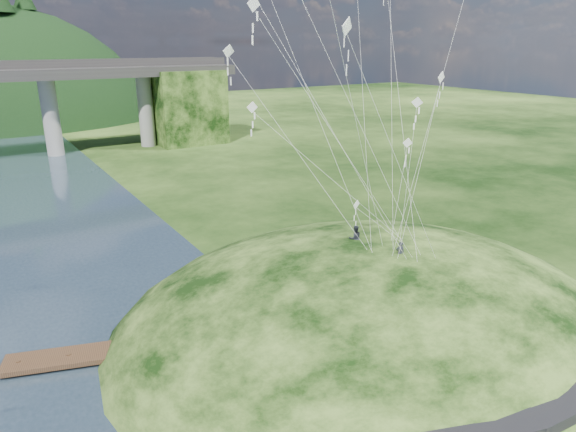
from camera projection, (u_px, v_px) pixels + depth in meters
ground at (284, 375)px, 28.88m from camera, size 320.00×320.00×0.00m
grass_hill at (369, 340)px, 34.99m from camera, size 36.00×32.00×13.00m
footpath at (527, 393)px, 24.14m from camera, size 22.29×5.84×0.83m
wooden_dock at (117, 351)px, 30.45m from camera, size 12.47×5.60×0.89m
kite_flyers at (364, 228)px, 34.63m from camera, size 1.58×4.43×1.88m
kite_swarm at (332, 18)px, 29.09m from camera, size 17.62×15.30×20.65m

